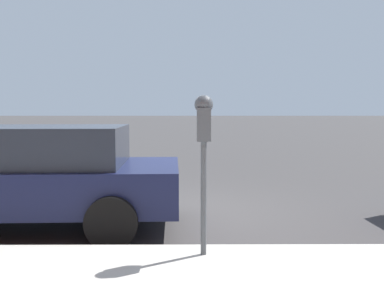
{
  "coord_description": "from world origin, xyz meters",
  "views": [
    {
      "loc": [
        -7.08,
        -0.42,
        1.67
      ],
      "look_at": [
        -2.29,
        -0.45,
        1.3
      ],
      "focal_mm": 42.0,
      "sensor_mm": 36.0,
      "label": 1
    }
  ],
  "objects": [
    {
      "name": "ground_plane",
      "position": [
        0.0,
        0.0,
        0.0
      ],
      "size": [
        220.0,
        220.0,
        0.0
      ],
      "primitive_type": "plane",
      "color": "#3D3A3A"
    },
    {
      "name": "parking_meter",
      "position": [
        -2.53,
        -0.57,
        1.43
      ],
      "size": [
        0.21,
        0.19,
        1.65
      ],
      "color": "#4C5156",
      "rests_on": "sidewalk"
    },
    {
      "name": "car_navy",
      "position": [
        -0.88,
        1.81,
        0.76
      ],
      "size": [
        2.26,
        4.3,
        1.43
      ],
      "rotation": [
        0.0,
        0.0,
        0.03
      ],
      "color": "#14193D",
      "rests_on": "ground_plane"
    }
  ]
}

